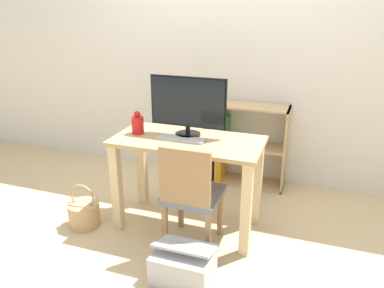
# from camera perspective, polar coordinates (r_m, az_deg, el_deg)

# --- Properties ---
(ground_plane) EXTENTS (10.00, 10.00, 0.00)m
(ground_plane) POSITION_cam_1_polar(r_m,az_deg,el_deg) (3.15, -0.61, -12.17)
(ground_plane) COLOR #CCB284
(wall_back) EXTENTS (8.00, 0.05, 2.60)m
(wall_back) POSITION_cam_1_polar(r_m,az_deg,el_deg) (3.71, 5.18, 14.32)
(wall_back) COLOR silver
(wall_back) RESTS_ON ground_plane
(desk) EXTENTS (1.13, 0.55, 0.75)m
(desk) POSITION_cam_1_polar(r_m,az_deg,el_deg) (2.88, -0.66, -2.55)
(desk) COLOR tan
(desk) RESTS_ON ground_plane
(monitor) EXTENTS (0.60, 0.20, 0.45)m
(monitor) POSITION_cam_1_polar(r_m,az_deg,el_deg) (2.82, -0.64, 6.10)
(monitor) COLOR black
(monitor) RESTS_ON desk
(keyboard) EXTENTS (0.36, 0.11, 0.02)m
(keyboard) POSITION_cam_1_polar(r_m,az_deg,el_deg) (2.79, -1.67, 0.79)
(keyboard) COLOR #B2B2B7
(keyboard) RESTS_ON desk
(vase) EXTENTS (0.09, 0.09, 0.18)m
(vase) POSITION_cam_1_polar(r_m,az_deg,el_deg) (2.95, -8.24, 3.08)
(vase) COLOR red
(vase) RESTS_ON desk
(chair) EXTENTS (0.40, 0.40, 0.83)m
(chair) POSITION_cam_1_polar(r_m,az_deg,el_deg) (2.67, -0.20, -7.51)
(chair) COLOR slate
(chair) RESTS_ON ground_plane
(bookshelf) EXTENTS (0.81, 0.28, 0.81)m
(bookshelf) POSITION_cam_1_polar(r_m,az_deg,el_deg) (3.73, 5.72, -0.20)
(bookshelf) COLOR tan
(bookshelf) RESTS_ON ground_plane
(basket) EXTENTS (0.25, 0.25, 0.37)m
(basket) POSITION_cam_1_polar(r_m,az_deg,el_deg) (3.21, -16.11, -10.11)
(basket) COLOR tan
(basket) RESTS_ON ground_plane
(storage_box) EXTENTS (0.39, 0.36, 0.27)m
(storage_box) POSITION_cam_1_polar(r_m,az_deg,el_deg) (2.57, -1.29, -17.77)
(storage_box) COLOR #B2B2B7
(storage_box) RESTS_ON ground_plane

